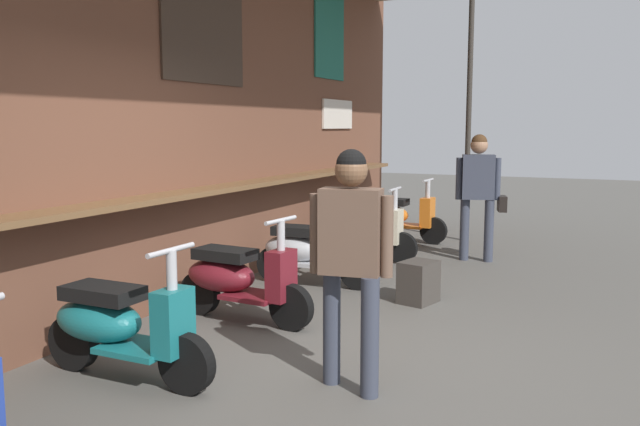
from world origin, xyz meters
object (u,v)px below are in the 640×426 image
(shopper_with_handbag, at_px, (479,185))
(shopper_browsing, at_px, (351,245))
(scooter_teal, at_px, (117,325))
(scooter_maroon, at_px, (236,278))
(scooter_cream, at_px, (359,231))
(scooter_silver, at_px, (308,250))
(scooter_orange, at_px, (397,216))
(merchandise_crate, at_px, (418,282))

(shopper_with_handbag, distance_m, shopper_browsing, 4.63)
(shopper_with_handbag, bearing_deg, scooter_teal, 148.11)
(scooter_maroon, distance_m, scooter_cream, 3.01)
(scooter_maroon, relative_size, scooter_silver, 1.00)
(scooter_orange, bearing_deg, shopper_with_handbag, -32.95)
(scooter_maroon, distance_m, scooter_orange, 4.57)
(scooter_cream, bearing_deg, shopper_browsing, -70.89)
(scooter_maroon, bearing_deg, shopper_with_handbag, 72.72)
(scooter_maroon, height_order, merchandise_crate, scooter_maroon)
(scooter_silver, xyz_separation_m, merchandise_crate, (-0.21, -1.32, -0.18))
(scooter_maroon, height_order, scooter_cream, same)
(scooter_cream, bearing_deg, scooter_teal, -91.64)
(scooter_maroon, xyz_separation_m, scooter_cream, (3.01, 0.00, 0.00))
(scooter_teal, bearing_deg, scooter_maroon, 90.63)
(scooter_cream, height_order, scooter_orange, same)
(scooter_teal, bearing_deg, shopper_browsing, 18.89)
(scooter_orange, bearing_deg, scooter_maroon, -88.63)
(shopper_browsing, bearing_deg, merchandise_crate, -3.73)
(shopper_with_handbag, bearing_deg, scooter_maroon, 142.03)
(scooter_maroon, relative_size, shopper_browsing, 0.88)
(scooter_teal, xyz_separation_m, scooter_silver, (3.02, -0.00, 0.00))
(scooter_orange, xyz_separation_m, merchandise_crate, (-3.29, -1.32, -0.18))
(scooter_orange, distance_m, shopper_browsing, 5.83)
(scooter_maroon, height_order, scooter_orange, same)
(scooter_teal, distance_m, shopper_browsing, 1.71)
(scooter_cream, height_order, shopper_browsing, shopper_browsing)
(scooter_silver, relative_size, merchandise_crate, 3.36)
(scooter_silver, xyz_separation_m, shopper_browsing, (-2.52, -1.53, 0.59))
(scooter_maroon, bearing_deg, scooter_silver, 94.34)
(shopper_browsing, xyz_separation_m, merchandise_crate, (2.30, 0.21, -0.77))
(scooter_maroon, bearing_deg, scooter_teal, -85.67)
(scooter_teal, relative_size, merchandise_crate, 3.35)
(scooter_orange, distance_m, merchandise_crate, 3.55)
(scooter_orange, distance_m, shopper_with_handbag, 1.83)
(shopper_with_handbag, xyz_separation_m, shopper_browsing, (-4.62, -0.10, -0.02))
(scooter_orange, bearing_deg, scooter_teal, -88.63)
(scooter_silver, relative_size, shopper_with_handbag, 0.85)
(scooter_teal, xyz_separation_m, scooter_maroon, (1.53, -0.00, 0.00))
(scooter_cream, distance_m, merchandise_crate, 2.18)
(scooter_cream, relative_size, merchandise_crate, 3.36)
(scooter_cream, distance_m, shopper_browsing, 4.36)
(shopper_with_handbag, bearing_deg, scooter_silver, 129.59)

